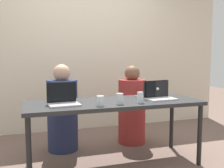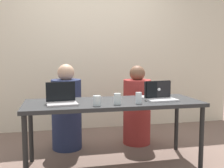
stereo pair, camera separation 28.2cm
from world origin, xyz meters
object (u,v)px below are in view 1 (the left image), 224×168
object	(u,v)px
laptop_front_right	(159,95)
water_glass_right	(140,98)
laptop_front_left	(63,100)
water_glass_left	(100,102)
laptop_back_right	(153,94)
person_on_right	(132,109)
person_on_left	(62,112)
water_glass_center	(120,99)

from	to	relation	value
laptop_front_right	water_glass_right	distance (m)	0.33
laptop_front_left	water_glass_left	bearing A→B (deg)	-29.77
laptop_back_right	laptop_front_left	xyz separation A→B (m)	(-1.07, -0.15, 0.00)
water_glass_left	person_on_right	bearing A→B (deg)	51.37
person_on_left	laptop_back_right	world-z (taller)	person_on_left
laptop_front_right	laptop_back_right	distance (m)	0.14
laptop_front_left	water_glass_right	bearing A→B (deg)	-14.38
person_on_left	water_glass_left	distance (m)	0.94
person_on_left	laptop_front_right	world-z (taller)	person_on_left
person_on_right	laptop_front_right	size ratio (longest dim) A/B	3.17
person_on_right	laptop_back_right	distance (m)	0.63
laptop_front_left	water_glass_left	distance (m)	0.37
person_on_right	laptop_front_left	size ratio (longest dim) A/B	3.38
laptop_back_right	laptop_front_left	size ratio (longest dim) A/B	1.08
water_glass_left	laptop_front_right	bearing A→B (deg)	12.69
person_on_left	laptop_front_right	size ratio (longest dim) A/B	3.24
laptop_back_right	laptop_front_left	bearing A→B (deg)	-3.40
person_on_left	laptop_back_right	bearing A→B (deg)	139.10
laptop_front_right	laptop_back_right	bearing A→B (deg)	89.22
person_on_left	water_glass_center	world-z (taller)	person_on_left
laptop_front_left	laptop_back_right	bearing A→B (deg)	3.24
water_glass_right	person_on_right	bearing A→B (deg)	73.24
laptop_front_left	water_glass_right	xyz separation A→B (m)	(0.78, -0.13, 0.00)
water_glass_left	laptop_front_left	bearing A→B (deg)	154.84
water_glass_right	water_glass_left	size ratio (longest dim) A/B	1.17
laptop_front_right	water_glass_right	xyz separation A→B (m)	(-0.30, -0.14, 0.01)
laptop_back_right	water_glass_center	bearing A→B (deg)	17.22
laptop_front_left	person_on_right	bearing A→B (deg)	29.79
laptop_front_right	water_glass_left	xyz separation A→B (m)	(-0.74, -0.17, -0.00)
person_on_left	person_on_right	xyz separation A→B (m)	(0.95, 0.00, -0.01)
laptop_front_left	water_glass_right	world-z (taller)	laptop_front_left
water_glass_left	person_on_left	bearing A→B (deg)	106.89
laptop_back_right	water_glass_right	xyz separation A→B (m)	(-0.29, -0.28, 0.00)
laptop_front_left	water_glass_right	distance (m)	0.79
person_on_left	laptop_front_left	world-z (taller)	person_on_left
laptop_front_right	laptop_back_right	size ratio (longest dim) A/B	0.98
person_on_right	water_glass_center	world-z (taller)	person_on_right
laptop_front_right	water_glass_right	bearing A→B (deg)	-159.23
laptop_back_right	water_glass_left	bearing A→B (deg)	11.60
water_glass_right	water_glass_left	bearing A→B (deg)	-176.67
laptop_back_right	laptop_front_right	bearing A→B (deg)	82.42
laptop_front_right	laptop_front_left	bearing A→B (deg)	175.89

